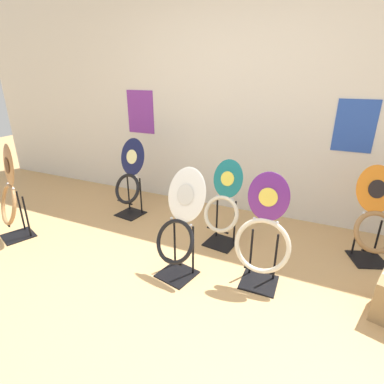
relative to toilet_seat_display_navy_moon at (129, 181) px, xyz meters
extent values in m
plane|color=tan|center=(1.13, -1.44, -0.42)|extent=(14.00, 14.00, 0.00)
cube|color=silver|center=(1.13, 0.70, 0.88)|extent=(8.00, 0.06, 2.60)
cube|color=#284CAD|center=(2.22, 0.66, 0.68)|extent=(0.36, 0.01, 0.50)
cube|color=purple|center=(-0.24, 0.66, 0.69)|extent=(0.39, 0.01, 0.53)
cube|color=black|center=(0.00, -0.02, -0.41)|extent=(0.31, 0.31, 0.01)
cylinder|color=black|center=(-0.09, 0.08, -0.19)|extent=(0.02, 0.02, 0.44)
cylinder|color=black|center=(0.11, 0.05, -0.19)|extent=(0.02, 0.02, 0.44)
cylinder|color=black|center=(-0.01, -0.10, -0.23)|extent=(0.22, 0.05, 0.02)
torus|color=black|center=(-0.01, -0.05, -0.08)|extent=(0.38, 0.23, 0.34)
ellipsoid|color=#141942|center=(0.01, 0.08, 0.27)|extent=(0.36, 0.17, 0.42)
ellipsoid|color=beige|center=(0.01, 0.06, 0.27)|extent=(0.16, 0.07, 0.16)
sphere|color=silver|center=(-0.09, 0.03, 0.06)|extent=(0.02, 0.02, 0.02)
sphere|color=silver|center=(0.10, 0.01, 0.06)|extent=(0.02, 0.02, 0.02)
cube|color=black|center=(2.49, 0.09, -0.41)|extent=(0.36, 0.36, 0.01)
cylinder|color=black|center=(2.37, 0.14, -0.23)|extent=(0.02, 0.02, 0.34)
cylinder|color=black|center=(2.55, 0.21, -0.23)|extent=(0.02, 0.02, 0.34)
cylinder|color=black|center=(2.52, 0.02, -0.27)|extent=(0.22, 0.10, 0.02)
torus|color=#9E7042|center=(2.50, 0.07, -0.12)|extent=(0.42, 0.33, 0.35)
ellipsoid|color=orange|center=(2.45, 0.20, 0.22)|extent=(0.37, 0.27, 0.41)
ellipsoid|color=black|center=(2.46, 0.19, 0.23)|extent=(0.16, 0.11, 0.15)
sphere|color=silver|center=(2.39, 0.11, 0.03)|extent=(0.02, 0.02, 0.02)
cube|color=black|center=(1.20, -0.19, -0.41)|extent=(0.31, 0.31, 0.01)
cylinder|color=black|center=(1.11, -0.09, -0.19)|extent=(0.02, 0.02, 0.43)
cylinder|color=black|center=(1.31, -0.11, -0.19)|extent=(0.02, 0.02, 0.43)
cylinder|color=black|center=(1.19, -0.27, -0.23)|extent=(0.22, 0.05, 0.02)
torus|color=beige|center=(1.19, -0.21, -0.09)|extent=(0.38, 0.23, 0.34)
ellipsoid|color=#197075|center=(1.21, -0.09, 0.23)|extent=(0.31, 0.16, 0.36)
ellipsoid|color=#EADB4C|center=(1.21, -0.11, 0.23)|extent=(0.14, 0.06, 0.14)
sphere|color=silver|center=(1.12, -0.13, 0.06)|extent=(0.02, 0.02, 0.02)
sphere|color=silver|center=(1.29, -0.15, 0.06)|extent=(0.02, 0.02, 0.02)
cube|color=black|center=(-0.75, -0.94, -0.41)|extent=(0.36, 0.36, 0.01)
cylinder|color=black|center=(-0.81, -0.82, -0.19)|extent=(0.02, 0.02, 0.44)
cylinder|color=black|center=(-0.62, -0.89, -0.19)|extent=(0.02, 0.02, 0.44)
cylinder|color=black|center=(-0.77, -1.01, -0.23)|extent=(0.22, 0.10, 0.02)
torus|color=#9E7042|center=(-0.75, -0.96, -0.05)|extent=(0.44, 0.29, 0.40)
ellipsoid|color=#936033|center=(-0.73, -0.89, 0.33)|extent=(0.34, 0.19, 0.41)
ellipsoid|color=#4C2D19|center=(-0.73, -0.90, 0.34)|extent=(0.15, 0.08, 0.16)
sphere|color=silver|center=(-0.82, -0.88, 0.13)|extent=(0.02, 0.02, 0.02)
sphere|color=silver|center=(-0.65, -0.95, 0.13)|extent=(0.02, 0.02, 0.02)
cube|color=black|center=(1.68, -0.63, -0.41)|extent=(0.29, 0.29, 0.01)
cylinder|color=black|center=(1.58, -0.55, -0.20)|extent=(0.02, 0.02, 0.41)
cylinder|color=black|center=(1.78, -0.54, -0.20)|extent=(0.02, 0.02, 0.41)
cylinder|color=black|center=(1.68, -0.71, -0.24)|extent=(0.22, 0.02, 0.02)
torus|color=beige|center=(1.68, -0.66, -0.06)|extent=(0.43, 0.17, 0.42)
ellipsoid|color=#60237F|center=(1.68, -0.58, 0.31)|extent=(0.31, 0.08, 0.37)
ellipsoid|color=#E5CC4C|center=(1.68, -0.59, 0.31)|extent=(0.14, 0.03, 0.14)
sphere|color=silver|center=(1.60, -0.60, 0.13)|extent=(0.02, 0.02, 0.02)
sphere|color=silver|center=(1.76, -0.60, 0.13)|extent=(0.02, 0.02, 0.02)
cube|color=black|center=(1.04, -0.82, -0.41)|extent=(0.33, 0.33, 0.01)
cylinder|color=black|center=(0.96, -0.71, -0.19)|extent=(0.02, 0.02, 0.44)
cylinder|color=black|center=(1.15, -0.75, -0.19)|extent=(0.02, 0.02, 0.44)
cylinder|color=black|center=(1.02, -0.89, -0.23)|extent=(0.22, 0.07, 0.02)
torus|color=black|center=(1.03, -0.84, -0.09)|extent=(0.40, 0.28, 0.33)
ellipsoid|color=white|center=(1.06, -0.69, 0.26)|extent=(0.39, 0.24, 0.42)
ellipsoid|color=silver|center=(1.06, -0.70, 0.27)|extent=(0.17, 0.09, 0.16)
sphere|color=silver|center=(0.95, -0.74, 0.05)|extent=(0.02, 0.02, 0.02)
sphere|color=silver|center=(1.15, -0.78, 0.05)|extent=(0.02, 0.02, 0.02)
camera|label=1|loc=(2.02, -2.64, 1.15)|focal=28.00mm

